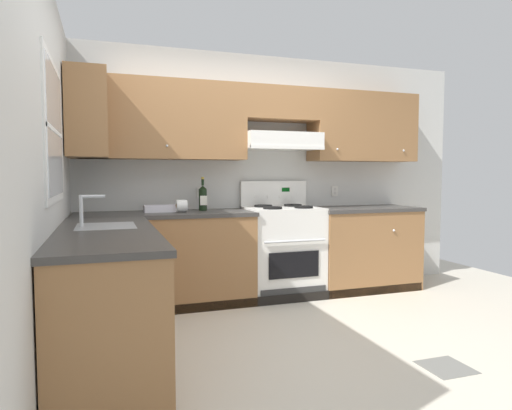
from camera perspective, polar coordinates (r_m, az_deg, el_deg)
ground_plane at (r=3.58m, az=3.28°, el=-16.97°), size 7.04×7.04×0.00m
floor_accent_tile at (r=3.40m, az=22.88°, el=-18.33°), size 0.30×0.30×0.01m
wall_back at (r=4.92m, az=1.11°, el=6.30°), size 4.68×0.57×2.55m
wall_left at (r=3.34m, az=-24.55°, el=4.75°), size 0.47×4.00×2.55m
counter_back_run at (r=4.65m, az=-0.24°, el=-6.29°), size 3.60×0.65×0.91m
counter_left_run at (r=3.20m, az=-18.20°, el=-11.00°), size 0.63×1.91×1.13m
stove at (r=4.76m, az=3.41°, el=-5.72°), size 0.76×0.62×1.20m
wine_bottle at (r=4.56m, az=-6.73°, el=0.97°), size 0.08×0.08×0.34m
bowl at (r=4.47m, az=-11.84°, el=-0.57°), size 0.34×0.21×0.06m
paper_towel_roll at (r=4.39m, az=-9.40°, el=-0.11°), size 0.10×0.12×0.12m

